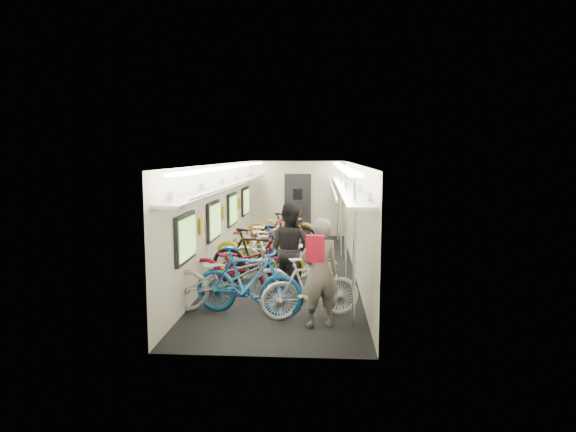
# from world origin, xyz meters

# --- Properties ---
(train_car_shell) EXTENTS (10.00, 10.00, 10.00)m
(train_car_shell) POSITION_xyz_m (-0.36, 0.71, 1.66)
(train_car_shell) COLOR black
(train_car_shell) RESTS_ON ground
(bicycle_0) EXTENTS (2.20, 1.10, 1.10)m
(bicycle_0) POSITION_xyz_m (-0.77, -3.03, 0.55)
(bicycle_0) COLOR #9C9DA0
(bicycle_0) RESTS_ON ground
(bicycle_1) EXTENTS (1.95, 0.99, 1.13)m
(bicycle_1) POSITION_xyz_m (-0.42, -3.29, 0.56)
(bicycle_1) COLOR #1D62AF
(bicycle_1) RESTS_ON ground
(bicycle_2) EXTENTS (2.12, 1.01, 1.07)m
(bicycle_2) POSITION_xyz_m (-0.75, -1.97, 0.54)
(bicycle_2) COLOR maroon
(bicycle_2) RESTS_ON ground
(bicycle_3) EXTENTS (1.98, 0.97, 1.15)m
(bicycle_3) POSITION_xyz_m (-0.54, -1.38, 0.57)
(bicycle_3) COLOR black
(bicycle_3) RESTS_ON ground
(bicycle_4) EXTENTS (2.31, 1.59, 1.15)m
(bicycle_4) POSITION_xyz_m (-0.58, -0.76, 0.58)
(bicycle_4) COLOR gold
(bicycle_4) RESTS_ON ground
(bicycle_5) EXTENTS (1.97, 0.89, 1.14)m
(bicycle_5) POSITION_xyz_m (-0.26, -0.89, 0.57)
(bicycle_5) COLOR white
(bicycle_5) RESTS_ON ground
(bicycle_6) EXTENTS (2.32, 1.40, 1.15)m
(bicycle_6) POSITION_xyz_m (-0.40, 0.28, 0.58)
(bicycle_6) COLOR silver
(bicycle_6) RESTS_ON ground
(bicycle_7) EXTENTS (1.59, 0.58, 0.93)m
(bicycle_7) POSITION_xyz_m (-0.25, 0.73, 0.47)
(bicycle_7) COLOR navy
(bicycle_7) RESTS_ON ground
(bicycle_8) EXTENTS (1.98, 0.90, 1.01)m
(bicycle_8) POSITION_xyz_m (-0.76, 1.44, 0.50)
(bicycle_8) COLOR #A03211
(bicycle_8) RESTS_ON ground
(bicycle_9) EXTENTS (1.75, 0.85, 1.01)m
(bicycle_9) POSITION_xyz_m (-0.17, 2.55, 0.51)
(bicycle_9) COLOR black
(bicycle_9) RESTS_ON ground
(bicycle_10) EXTENTS (2.08, 0.89, 1.06)m
(bicycle_10) POSITION_xyz_m (-0.39, 3.04, 0.53)
(bicycle_10) COLOR orange
(bicycle_10) RESTS_ON ground
(bicycle_11) EXTENTS (1.71, 1.00, 0.99)m
(bicycle_11) POSITION_xyz_m (0.60, -3.37, 0.50)
(bicycle_11) COLOR silver
(bicycle_11) RESTS_ON ground
(passenger_near) EXTENTS (0.71, 0.58, 1.67)m
(passenger_near) POSITION_xyz_m (0.74, -3.76, 0.83)
(passenger_near) COLOR gray
(passenger_near) RESTS_ON ground
(passenger_mid) EXTENTS (1.07, 1.01, 1.74)m
(passenger_mid) POSITION_xyz_m (0.19, -2.08, 0.87)
(passenger_mid) COLOR black
(passenger_mid) RESTS_ON ground
(backpack) EXTENTS (0.27, 0.16, 0.38)m
(backpack) POSITION_xyz_m (0.68, -4.17, 1.28)
(backpack) COLOR #B81229
(backpack) RESTS_ON passenger_near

